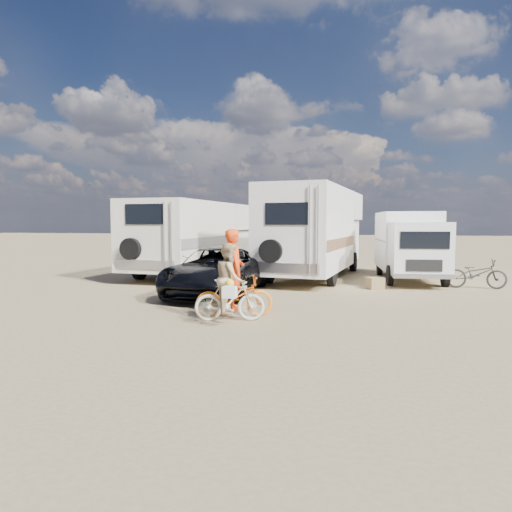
% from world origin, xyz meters
% --- Properties ---
extents(ground, '(140.00, 140.00, 0.00)m').
position_xyz_m(ground, '(0.00, 0.00, 0.00)').
color(ground, '#937D57').
rests_on(ground, ground).
extents(rv_main, '(3.64, 9.04, 3.59)m').
position_xyz_m(rv_main, '(0.40, 7.24, 1.80)').
color(rv_main, white).
rests_on(rv_main, ground).
extents(rv_left, '(3.20, 8.60, 3.11)m').
position_xyz_m(rv_left, '(-4.89, 7.12, 1.55)').
color(rv_left, white).
rests_on(rv_left, ground).
extents(box_truck, '(2.51, 5.61, 2.66)m').
position_xyz_m(box_truck, '(4.06, 6.79, 1.33)').
color(box_truck, white).
rests_on(box_truck, ground).
extents(dark_suv, '(2.47, 5.25, 1.45)m').
position_xyz_m(dark_suv, '(-2.17, 1.85, 0.73)').
color(dark_suv, black).
rests_on(dark_suv, ground).
extents(bike_man, '(1.96, 1.30, 0.97)m').
position_xyz_m(bike_man, '(-0.69, -1.38, 0.49)').
color(bike_man, orange).
rests_on(bike_man, ground).
extents(bike_woman, '(1.67, 0.89, 0.97)m').
position_xyz_m(bike_woman, '(-0.66, -1.89, 0.48)').
color(bike_woman, '#B9BCA0').
rests_on(bike_woman, ground).
extents(rider_man, '(0.69, 0.83, 1.93)m').
position_xyz_m(rider_man, '(-0.69, -1.38, 0.96)').
color(rider_man, '#F24111').
rests_on(rider_man, ground).
extents(rider_woman, '(0.81, 0.93, 1.62)m').
position_xyz_m(rider_woman, '(-0.66, -1.89, 0.81)').
color(rider_woman, tan).
rests_on(rider_woman, ground).
extents(bike_parked, '(1.95, 0.78, 1.01)m').
position_xyz_m(bike_parked, '(6.09, 5.05, 0.50)').
color(bike_parked, '#242624').
rests_on(bike_parked, ground).
extents(cooler, '(0.66, 0.54, 0.46)m').
position_xyz_m(cooler, '(-1.82, 1.72, 0.23)').
color(cooler, '#285D99').
rests_on(cooler, ground).
extents(crate, '(0.65, 0.65, 0.39)m').
position_xyz_m(crate, '(2.72, 4.14, 0.20)').
color(crate, olive).
rests_on(crate, ground).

